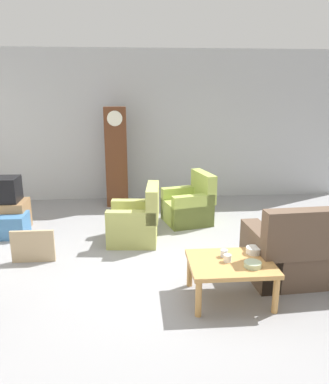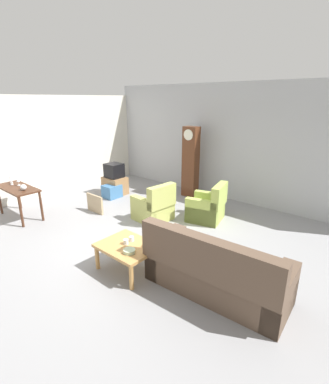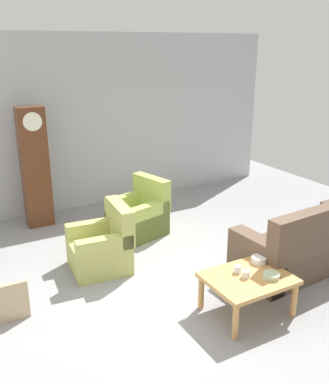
{
  "view_description": "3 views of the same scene",
  "coord_description": "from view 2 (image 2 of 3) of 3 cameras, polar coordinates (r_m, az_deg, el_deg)",
  "views": [
    {
      "loc": [
        -0.51,
        -4.6,
        2.36
      ],
      "look_at": [
        -0.08,
        0.84,
        0.86
      ],
      "focal_mm": 34.78,
      "sensor_mm": 36.0,
      "label": 1
    },
    {
      "loc": [
        3.7,
        -3.53,
        2.78
      ],
      "look_at": [
        0.34,
        0.39,
        1.05
      ],
      "focal_mm": 26.16,
      "sensor_mm": 36.0,
      "label": 2
    },
    {
      "loc": [
        -2.41,
        -4.12,
        2.99
      ],
      "look_at": [
        0.29,
        0.71,
        1.09
      ],
      "focal_mm": 40.33,
      "sensor_mm": 36.0,
      "label": 3
    }
  ],
  "objects": [
    {
      "name": "garage_door_wall",
      "position": [
        8.12,
        13.21,
        9.69
      ],
      "size": [
        8.4,
        0.16,
        3.2
      ],
      "primitive_type": "cube",
      "color": "#ADAFB5",
      "rests_on": "ground_plane"
    },
    {
      "name": "tv_stand_cabinet",
      "position": [
        8.65,
        -10.06,
        1.31
      ],
      "size": [
        0.68,
        0.52,
        0.52
      ],
      "primitive_type": "cube",
      "color": "#997047",
      "rests_on": "ground_plane"
    },
    {
      "name": "coffee_table_wood",
      "position": [
        4.8,
        -7.49,
        -11.36
      ],
      "size": [
        0.96,
        0.76,
        0.47
      ],
      "color": "tan",
      "rests_on": "ground_plane"
    },
    {
      "name": "armchair_olive_near",
      "position": [
        6.68,
        -2.15,
        -3.23
      ],
      "size": [
        0.86,
        0.83,
        0.92
      ],
      "color": "tan",
      "rests_on": "ground_plane"
    },
    {
      "name": "armchair_olive_far",
      "position": [
        6.74,
        8.75,
        -3.25
      ],
      "size": [
        0.95,
        0.93,
        0.92
      ],
      "color": "#A8BD55",
      "rests_on": "ground_plane"
    },
    {
      "name": "tv_crt",
      "position": [
        8.52,
        -10.24,
        4.34
      ],
      "size": [
        0.48,
        0.44,
        0.42
      ],
      "primitive_type": "cube",
      "color": "black",
      "rests_on": "tv_stand_cabinet"
    },
    {
      "name": "bowl_shallow_green",
      "position": [
        4.53,
        -7.19,
        -11.86
      ],
      "size": [
        0.19,
        0.19,
        0.06
      ],
      "primitive_type": "cylinder",
      "color": "#B2C69E",
      "rests_on": "coffee_table_wood"
    },
    {
      "name": "cup_blue_rimmed",
      "position": [
        4.86,
        -6.73,
        -9.45
      ],
      "size": [
        0.08,
        0.08,
        0.08
      ],
      "primitive_type": "cylinder",
      "color": "silver",
      "rests_on": "coffee_table_wood"
    },
    {
      "name": "storage_box_blue",
      "position": [
        8.37,
        -10.67,
        0.15
      ],
      "size": [
        0.42,
        0.47,
        0.38
      ],
      "primitive_type": "cube",
      "color": "teal",
      "rests_on": "ground_plane"
    },
    {
      "name": "couch_floral",
      "position": [
        4.34,
        10.12,
        -15.82
      ],
      "size": [
        2.15,
        1.01,
        1.04
      ],
      "color": "brown",
      "rests_on": "ground_plane"
    },
    {
      "name": "cup_white_porcelain",
      "position": [
        4.78,
        -7.88,
        -10.02
      ],
      "size": [
        0.09,
        0.09,
        0.08
      ],
      "primitive_type": "cylinder",
      "color": "white",
      "rests_on": "coffee_table_wood"
    },
    {
      "name": "wine_glass_mid",
      "position": [
        7.79,
        -28.78,
        2.09
      ],
      "size": [
        0.08,
        0.08,
        0.17
      ],
      "color": "silver",
      "rests_on": "console_table_dark"
    },
    {
      "name": "bowl_white_stacked",
      "position": [
        4.66,
        -2.94,
        -10.69
      ],
      "size": [
        0.19,
        0.19,
        0.08
      ],
      "primitive_type": "cylinder",
      "color": "white",
      "rests_on": "coffee_table_wood"
    },
    {
      "name": "wine_glass_short",
      "position": [
        7.63,
        -27.69,
        2.07
      ],
      "size": [
        0.08,
        0.08,
        0.19
      ],
      "color": "silver",
      "rests_on": "console_table_dark"
    },
    {
      "name": "grandfather_clock",
      "position": [
        8.18,
        5.34,
        6.08
      ],
      "size": [
        0.44,
        0.3,
        2.04
      ],
      "color": "#562D19",
      "rests_on": "ground_plane"
    },
    {
      "name": "console_table_dark",
      "position": [
        7.58,
        -27.73,
        0.06
      ],
      "size": [
        1.3,
        0.56,
        0.77
      ],
      "color": "#472819",
      "rests_on": "ground_plane"
    },
    {
      "name": "framed_picture_leaning",
      "position": [
        7.35,
        -14.01,
        -2.33
      ],
      "size": [
        0.6,
        0.05,
        0.47
      ],
      "primitive_type": "cube",
      "color": "tan",
      "rests_on": "ground_plane"
    },
    {
      "name": "pegboard_wall_left",
      "position": [
        8.92,
        -22.96,
        8.45
      ],
      "size": [
        0.12,
        6.4,
        2.88
      ],
      "primitive_type": "cube",
      "color": "silver",
      "rests_on": "ground_plane"
    },
    {
      "name": "ground_plane",
      "position": [
        5.82,
        -5.15,
        -10.1
      ],
      "size": [
        10.4,
        10.4,
        0.0
      ],
      "primitive_type": "plane",
      "color": "gray"
    },
    {
      "name": "wine_glass_tall",
      "position": [
        7.94,
        -28.88,
        2.58
      ],
      "size": [
        0.07,
        0.07,
        0.22
      ],
      "color": "silver",
      "rests_on": "console_table_dark"
    },
    {
      "name": "glass_dome_cloche",
      "position": [
        7.21,
        -26.82,
        0.85
      ],
      "size": [
        0.14,
        0.14,
        0.14
      ],
      "primitive_type": "sphere",
      "color": "silver",
      "rests_on": "console_table_dark"
    }
  ]
}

